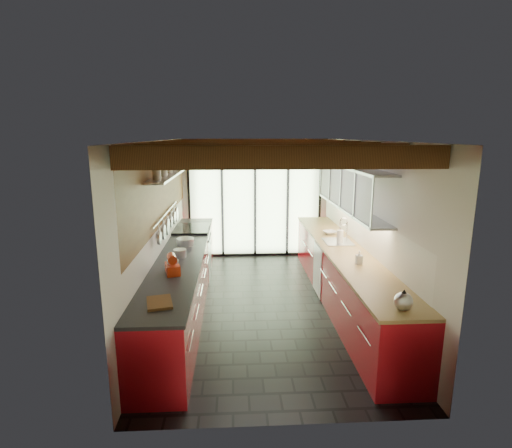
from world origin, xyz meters
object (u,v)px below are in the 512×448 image
Objects in this scene: stand_mixer at (173,266)px; bowl at (330,233)px; kettle at (403,300)px; paper_towel at (340,237)px; soap_bottle at (359,258)px.

stand_mixer reaches higher than bowl.
kettle is at bearing -25.99° from stand_mixer.
kettle is 0.96× the size of paper_towel.
kettle is 3.21m from bowl.
stand_mixer is 2.55m from soap_bottle.
soap_bottle is at bearing -90.00° from paper_towel.
paper_towel is (-0.00, 2.52, 0.02)m from kettle.
soap_bottle is 0.81× the size of bowl.
kettle is 1.15× the size of bowl.
stand_mixer is 2.84m from paper_towel.
stand_mixer is 2.83m from kettle.
stand_mixer is at bearing 154.01° from kettle.
stand_mixer is 1.41× the size of bowl.
paper_towel reaches higher than soap_bottle.
paper_towel is (2.54, 1.28, 0.01)m from stand_mixer.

